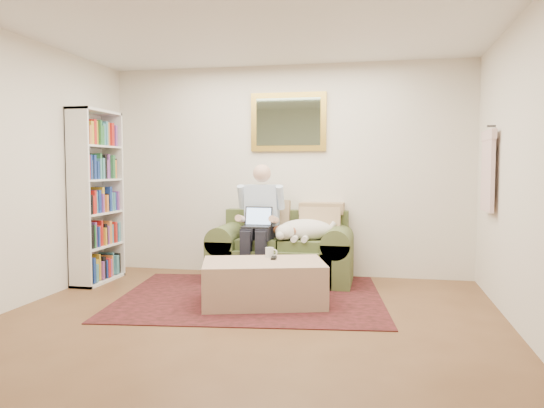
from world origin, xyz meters
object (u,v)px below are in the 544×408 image
(coffee_mug, at_px, (269,252))
(bookshelf, at_px, (96,197))
(seated_man, at_px, (259,224))
(ottoman, at_px, (264,283))
(sofa, at_px, (282,257))
(laptop, at_px, (258,222))
(sleeping_dog, at_px, (306,230))

(coffee_mug, relative_size, bookshelf, 0.05)
(seated_man, relative_size, ottoman, 1.18)
(sofa, height_order, laptop, laptop)
(seated_man, xyz_separation_m, sleeping_dog, (0.54, 0.07, -0.06))
(seated_man, bearing_deg, bookshelf, -170.84)
(sofa, distance_m, bookshelf, 2.28)
(seated_man, relative_size, bookshelf, 0.69)
(ottoman, height_order, coffee_mug, coffee_mug)
(sofa, relative_size, bookshelf, 0.82)
(seated_man, distance_m, coffee_mug, 0.77)
(sleeping_dog, xyz_separation_m, coffee_mug, (-0.27, -0.76, -0.15))
(ottoman, distance_m, bookshelf, 2.35)
(sofa, distance_m, seated_man, 0.50)
(ottoman, height_order, bookshelf, bookshelf)
(seated_man, bearing_deg, coffee_mug, -68.60)
(laptop, distance_m, coffee_mug, 0.72)
(laptop, bearing_deg, ottoman, -73.26)
(sofa, bearing_deg, ottoman, -89.30)
(seated_man, bearing_deg, laptop, -90.00)
(sofa, relative_size, sleeping_dog, 2.43)
(laptop, height_order, bookshelf, bookshelf)
(seated_man, xyz_separation_m, laptop, (-0.00, -0.06, 0.03))
(sleeping_dog, bearing_deg, ottoman, -105.81)
(sofa, bearing_deg, bookshelf, -167.95)
(laptop, bearing_deg, coffee_mug, -66.66)
(laptop, height_order, coffee_mug, laptop)
(laptop, bearing_deg, seated_man, 90.00)
(sofa, height_order, seated_man, seated_man)
(sleeping_dog, height_order, bookshelf, bookshelf)
(seated_man, bearing_deg, ottoman, -74.35)
(seated_man, xyz_separation_m, bookshelf, (-1.87, -0.30, 0.31))
(seated_man, xyz_separation_m, ottoman, (0.26, -0.92, -0.48))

